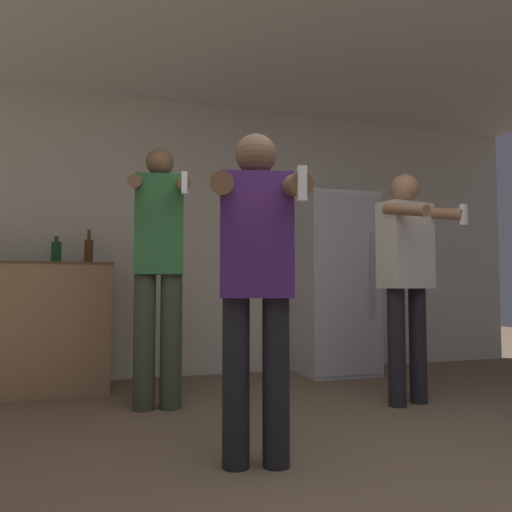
# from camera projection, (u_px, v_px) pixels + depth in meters

# --- Properties ---
(wall_back) EXTENTS (7.00, 0.06, 2.55)m
(wall_back) POSITION_uv_depth(u_px,v_px,m) (198.00, 238.00, 4.69)
(wall_back) COLOR beige
(wall_back) RESTS_ON ground_plane
(ceiling_slab) EXTENTS (7.00, 3.66, 0.05)m
(ceiling_slab) POSITION_uv_depth(u_px,v_px,m) (248.00, 17.00, 3.25)
(ceiling_slab) COLOR silver
(ceiling_slab) RESTS_ON wall_back
(refrigerator) EXTENTS (0.68, 0.64, 1.69)m
(refrigerator) POSITION_uv_depth(u_px,v_px,m) (334.00, 284.00, 4.73)
(refrigerator) COLOR silver
(refrigerator) RESTS_ON ground_plane
(counter) EXTENTS (1.30, 0.67, 1.00)m
(counter) POSITION_uv_depth(u_px,v_px,m) (25.00, 327.00, 3.87)
(counter) COLOR #997551
(counter) RESTS_ON ground_plane
(bottle_amber_bourbon) EXTENTS (0.08, 0.08, 0.25)m
(bottle_amber_bourbon) POSITION_uv_depth(u_px,v_px,m) (56.00, 252.00, 4.06)
(bottle_amber_bourbon) COLOR #194723
(bottle_amber_bourbon) RESTS_ON counter
(bottle_tall_gin) EXTENTS (0.07, 0.07, 0.31)m
(bottle_tall_gin) POSITION_uv_depth(u_px,v_px,m) (89.00, 250.00, 4.14)
(bottle_tall_gin) COLOR #563314
(bottle_tall_gin) RESTS_ON counter
(person_woman_foreground) EXTENTS (0.49, 0.55, 1.54)m
(person_woman_foreground) POSITION_uv_depth(u_px,v_px,m) (256.00, 269.00, 2.30)
(person_woman_foreground) COLOR black
(person_woman_foreground) RESTS_ON ground_plane
(person_man_side) EXTENTS (0.50, 0.53, 1.61)m
(person_man_side) POSITION_uv_depth(u_px,v_px,m) (407.00, 266.00, 3.51)
(person_man_side) COLOR black
(person_man_side) RESTS_ON ground_plane
(person_spectator_back) EXTENTS (0.43, 0.48, 1.77)m
(person_spectator_back) POSITION_uv_depth(u_px,v_px,m) (159.00, 266.00, 3.37)
(person_spectator_back) COLOR #38422D
(person_spectator_back) RESTS_ON ground_plane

